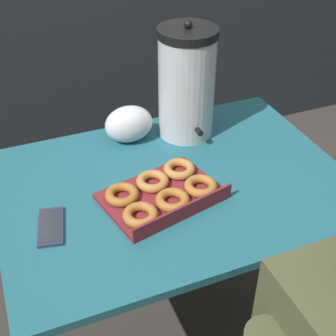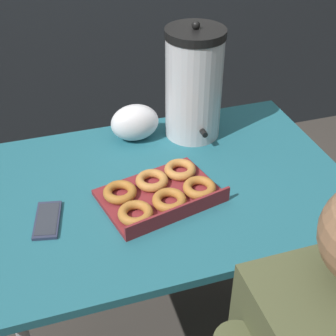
% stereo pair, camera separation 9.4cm
% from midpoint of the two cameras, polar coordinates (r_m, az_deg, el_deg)
% --- Properties ---
extents(ground_plane, '(12.00, 12.00, 0.00)m').
position_cam_midpoint_polar(ground_plane, '(2.07, 1.92, -18.44)').
color(ground_plane, '#3D3833').
extents(folding_table, '(1.12, 0.80, 0.76)m').
position_cam_midpoint_polar(folding_table, '(1.55, 2.44, -3.31)').
color(folding_table, '#236675').
rests_on(folding_table, ground).
extents(donut_box, '(0.40, 0.32, 0.05)m').
position_cam_midpoint_polar(donut_box, '(1.44, 0.95, -3.10)').
color(donut_box, maroon).
rests_on(donut_box, folding_table).
extents(coffee_urn, '(0.21, 0.23, 0.42)m').
position_cam_midpoint_polar(coffee_urn, '(1.67, 4.81, 10.12)').
color(coffee_urn, silver).
rests_on(coffee_urn, folding_table).
extents(cell_phone, '(0.10, 0.17, 0.01)m').
position_cam_midpoint_polar(cell_phone, '(1.40, -12.62, -6.24)').
color(cell_phone, '#2D334C').
rests_on(cell_phone, folding_table).
extents(plastic_bag, '(0.17, 0.12, 0.13)m').
position_cam_midpoint_polar(plastic_bag, '(1.69, -2.47, 5.53)').
color(plastic_bag, white).
rests_on(plastic_bag, folding_table).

